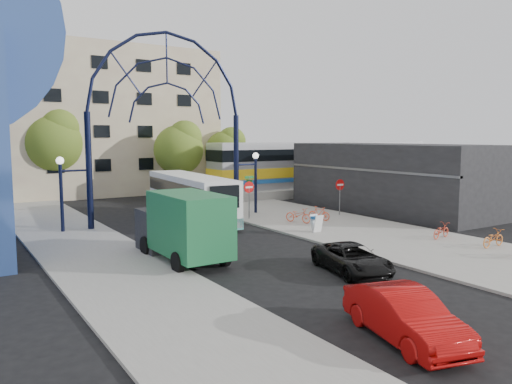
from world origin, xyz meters
TOP-DOWN VIEW (x-y plane):
  - ground at (0.00, 0.00)m, footprint 120.00×120.00m
  - sidewalk_east at (8.00, 4.00)m, footprint 8.00×56.00m
  - plaza_west at (-6.50, 6.00)m, footprint 5.00×50.00m
  - gateway_arch at (0.00, 14.00)m, footprint 13.64×0.44m
  - stop_sign at (4.80, 12.00)m, footprint 0.80×0.07m
  - do_not_enter_sign at (11.00, 10.00)m, footprint 0.76×0.07m
  - street_name_sign at (5.20, 12.60)m, footprint 0.70×0.70m
  - sandwich_board at (5.60, 5.98)m, footprint 0.55×0.61m
  - commercial_block_east at (16.00, 10.00)m, footprint 6.00×16.00m
  - apartment_block at (2.00, 34.97)m, footprint 20.00×12.10m
  - train_platform at (20.00, 22.00)m, footprint 32.00×5.00m
  - train_car at (20.00, 22.00)m, footprint 25.10×3.05m
  - tree_north_a at (6.12, 25.93)m, footprint 4.48×4.48m
  - tree_north_b at (-3.88, 29.93)m, footprint 5.12×5.12m
  - tree_north_c at (12.12, 27.93)m, footprint 4.16×4.16m
  - city_bus at (1.52, 14.05)m, footprint 3.33×11.11m
  - green_truck at (-3.40, 4.53)m, footprint 2.42×6.18m
  - black_suv at (1.61, -1.14)m, footprint 2.88×4.57m
  - red_sedan at (-1.98, -6.96)m, footprint 2.52×4.55m
  - bike_near_a at (6.63, 9.02)m, footprint 1.26×1.90m
  - bike_near_b at (8.29, 8.98)m, footprint 1.01×1.56m
  - bike_far_a at (10.10, 0.99)m, footprint 1.65×0.82m
  - bike_far_c at (10.46, -1.77)m, footprint 1.70×0.63m

SIDE VIEW (x-z plane):
  - ground at x=0.00m, z-range 0.00..0.00m
  - sidewalk_east at x=8.00m, z-range 0.00..0.12m
  - plaza_west at x=-6.50m, z-range 0.00..0.12m
  - train_platform at x=20.00m, z-range 0.00..0.80m
  - bike_far_a at x=10.10m, z-range 0.12..0.95m
  - bike_far_c at x=10.46m, z-range 0.12..1.00m
  - bike_near_b at x=8.29m, z-range 0.12..1.03m
  - black_suv at x=1.61m, z-range 0.00..1.18m
  - bike_near_a at x=6.63m, z-range 0.12..1.07m
  - red_sedan at x=-1.98m, z-range 0.00..1.42m
  - sandwich_board at x=5.60m, z-range 0.25..1.24m
  - green_truck at x=-3.40m, z-range 0.00..3.11m
  - city_bus at x=1.52m, z-range 0.07..3.08m
  - do_not_enter_sign at x=11.00m, z-range 0.74..3.22m
  - stop_sign at x=4.80m, z-range 0.74..3.24m
  - street_name_sign at x=5.20m, z-range 0.73..3.53m
  - commercial_block_east at x=16.00m, z-range 0.00..5.00m
  - train_car at x=20.00m, z-range 0.80..5.00m
  - tree_north_c at x=12.12m, z-range 1.03..7.53m
  - tree_north_a at x=6.12m, z-range 1.11..8.11m
  - tree_north_b at x=-3.88m, z-range 1.27..9.27m
  - apartment_block at x=2.00m, z-range 0.00..14.00m
  - gateway_arch at x=0.00m, z-range 2.51..14.61m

